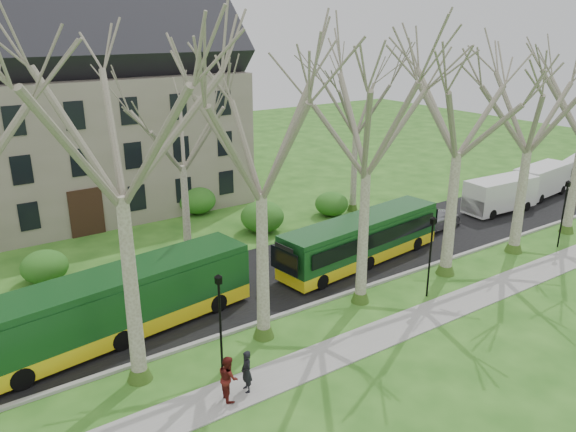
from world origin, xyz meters
The scene contains 16 objects.
ground centered at (0.00, 0.00, 0.00)m, with size 120.00×120.00×0.00m, color #285D1A.
sidewalk centered at (0.00, -2.50, 0.03)m, with size 70.00×2.00×0.06m, color gray.
road centered at (0.00, 5.50, 0.03)m, with size 80.00×8.00×0.06m, color black.
curb centered at (0.00, 1.50, 0.07)m, with size 80.00×0.25×0.14m, color #A5A39E.
building centered at (-6.00, 24.00, 8.07)m, with size 26.50×12.20×16.00m.
tree_row_verge centered at (0.00, 0.30, 7.00)m, with size 49.00×7.00×14.00m.
tree_row_far centered at (-1.33, 11.00, 6.00)m, with size 33.00×7.00×12.00m.
lamp_row centered at (0.00, -1.00, 2.57)m, with size 36.22×0.22×4.30m.
hedges centered at (-4.67, 14.00, 1.00)m, with size 30.60×8.60×2.00m.
bus_lead centered at (-8.35, 4.16, 1.63)m, with size 12.60×2.62×3.15m, color #14481B, non-canonical shape.
bus_follow centered at (6.05, 4.25, 1.47)m, with size 11.31×2.36×2.83m, color #14481B, non-canonical shape.
sedan centered at (13.66, 5.78, 0.83)m, with size 2.15×5.29×1.53m, color #B6B5BA.
van_a centered at (20.82, 5.47, 1.34)m, with size 5.85×2.13×2.55m, color silver, non-canonical shape.
van_b centered at (27.03, 6.07, 1.33)m, with size 5.80×2.11×2.53m, color silver, non-canonical shape.
pedestrian_a centered at (-5.81, -2.65, 0.91)m, with size 0.62×0.41×1.70m, color black.
pedestrian_b centered at (-6.60, -2.66, 0.95)m, with size 0.87×0.68×1.78m, color #561613.
Camera 1 is at (-14.80, -18.64, 13.50)m, focal length 35.00 mm.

